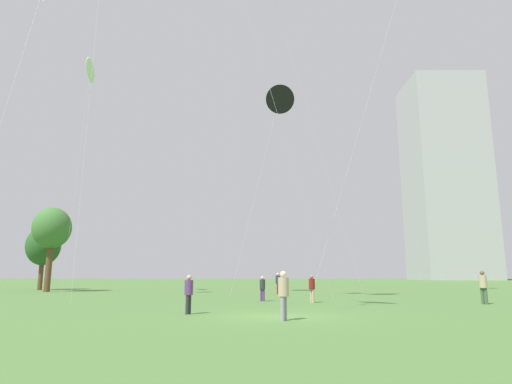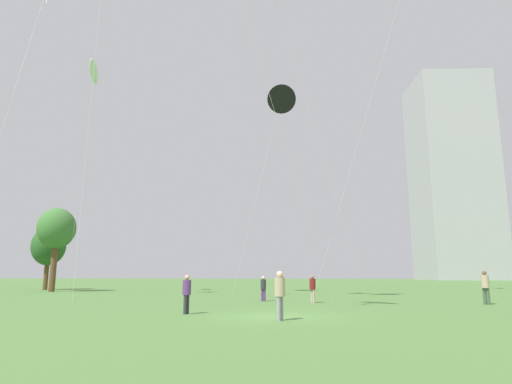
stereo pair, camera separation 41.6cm
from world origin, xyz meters
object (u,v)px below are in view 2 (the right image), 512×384
Objects in this scene: park_tree_0 at (49,246)px; park_tree_1 at (57,229)px; person_standing_1 at (187,291)px; person_standing_2 at (263,287)px; distant_highrise_0 at (452,177)px; person_standing_3 at (485,285)px; person_standing_5 at (280,292)px; person_standing_6 at (281,282)px; kite_flying_2 at (280,99)px; kite_flying_7 at (94,72)px; person_standing_4 at (313,287)px.

park_tree_1 is (3.45, -4.58, 1.37)m from park_tree_0.
person_standing_2 is at bearing -175.03° from person_standing_1.
person_standing_2 is 116.35m from distant_highrise_0.
person_standing_3 is 1.04× the size of person_standing_5.
person_standing_3 is at bearing -22.80° from park_tree_1.
person_standing_6 is (0.63, 9.73, 0.14)m from person_standing_2.
kite_flying_2 reaches higher than park_tree_1.
person_standing_6 is 0.08× the size of kite_flying_7.
park_tree_0 is 0.83× the size of park_tree_1.
kite_flying_2 is at bearing 14.37° from person_standing_6.
kite_flying_2 reaches higher than person_standing_5.
person_standing_1 is 0.24× the size of park_tree_0.
person_standing_6 is 107.58m from distant_highrise_0.
person_standing_3 is at bearing -19.38° from kite_flying_7.
person_standing_2 is at bearing -152.32° from person_standing_3.
person_standing_6 is at bearing 171.83° from person_standing_3.
kite_flying_7 is at bearing -120.93° from person_standing_1.
park_tree_0 is at bearing 16.26° from person_standing_4.
person_standing_2 is 0.86× the size of person_standing_5.
person_standing_1 is 9.73m from person_standing_4.
kite_flying_7 is 19.75m from park_tree_0.
distant_highrise_0 reaches higher than person_standing_3.
person_standing_3 is at bearing -26.73° from park_tree_0.
distant_highrise_0 reaches higher than person_standing_5.
park_tree_1 is at bearing -87.13° from person_standing_6.
kite_flying_2 reaches higher than park_tree_0.
kite_flying_7 reaches higher than kite_flying_2.
kite_flying_7 is at bearing -128.88° from distant_highrise_0.
person_standing_6 is (-2.41, 10.88, 0.09)m from person_standing_4.
kite_flying_7 is at bearing -40.29° from park_tree_1.
distant_highrise_0 is at bearing -176.05° from person_standing_5.
person_standing_4 is at bearing -10.85° from person_standing_2.
person_standing_5 is at bearing -47.51° from kite_flying_7.
person_standing_1 is 4.67m from person_standing_5.
person_standing_2 is 0.07× the size of kite_flying_7.
park_tree_1 reaches higher than person_standing_4.
person_standing_3 is (12.65, -1.72, 0.19)m from person_standing_2.
person_standing_3 is 113.34m from distant_highrise_0.
person_standing_1 is at bearing -48.96° from park_tree_1.
kite_flying_7 is at bearing 23.26° from person_standing_4.
kite_flying_7 reaches higher than person_standing_5.
kite_flying_2 is (3.56, 13.11, 14.05)m from person_standing_1.
person_standing_5 is 0.22× the size of park_tree_1.
person_standing_5 is 0.26× the size of park_tree_0.
kite_flying_7 is (-17.78, 4.65, 5.43)m from kite_flying_2.
person_standing_3 reaches higher than person_standing_2.
person_standing_3 is 0.09× the size of kite_flying_7.
park_tree_0 reaches higher than person_standing_2.
person_standing_2 is (2.52, 9.14, -0.06)m from person_standing_1.
person_standing_6 reaches higher than person_standing_1.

